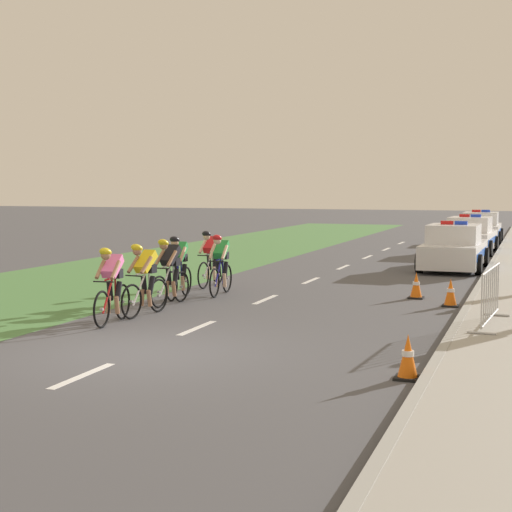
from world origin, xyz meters
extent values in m
plane|color=#4C4C51|center=(0.00, 0.00, 0.00)|extent=(160.00, 160.00, 0.00)
cube|color=#9E9E99|center=(4.70, 14.00, 0.07)|extent=(0.16, 60.00, 0.13)
cube|color=#4C7F42|center=(-6.20, 14.00, 0.00)|extent=(7.00, 60.00, 0.01)
cube|color=white|center=(0.00, -1.68, 0.00)|extent=(0.14, 1.60, 0.01)
cube|color=white|center=(0.00, 2.32, 0.00)|extent=(0.14, 1.60, 0.01)
cube|color=white|center=(0.00, 6.32, 0.00)|extent=(0.14, 1.60, 0.01)
cube|color=white|center=(0.00, 10.32, 0.00)|extent=(0.14, 1.60, 0.01)
cube|color=white|center=(0.00, 14.32, 0.00)|extent=(0.14, 1.60, 0.01)
cube|color=white|center=(0.00, 18.32, 0.00)|extent=(0.14, 1.60, 0.01)
cube|color=white|center=(0.00, 22.32, 0.00)|extent=(0.14, 1.60, 0.01)
cube|color=white|center=(0.00, 26.32, 0.00)|extent=(0.14, 1.60, 0.01)
torus|color=black|center=(-1.72, 1.71, 0.36)|extent=(0.12, 0.72, 0.72)
cylinder|color=#99999E|center=(-1.72, 1.71, 0.36)|extent=(0.07, 0.07, 0.06)
torus|color=black|center=(-1.83, 2.70, 0.36)|extent=(0.12, 0.72, 0.72)
cylinder|color=#99999E|center=(-1.83, 2.70, 0.36)|extent=(0.07, 0.07, 0.06)
cylinder|color=#B21919|center=(-1.77, 2.16, 0.90)|extent=(0.10, 0.55, 0.04)
cylinder|color=#B21919|center=(-1.75, 1.98, 0.58)|extent=(0.09, 0.48, 0.63)
cylinder|color=#B21919|center=(-1.79, 2.36, 0.60)|extent=(0.04, 0.04, 0.65)
cylinder|color=black|center=(-1.73, 1.81, 0.88)|extent=(0.42, 0.07, 0.03)
cube|color=black|center=(-1.79, 2.36, 0.94)|extent=(0.12, 0.23, 0.05)
cube|color=pink|center=(-1.78, 2.23, 1.14)|extent=(0.34, 0.58, 0.45)
cube|color=black|center=(-1.79, 2.35, 0.98)|extent=(0.30, 0.23, 0.18)
cylinder|color=black|center=(-1.69, 2.31, 0.64)|extent=(0.13, 0.23, 0.40)
cylinder|color=#9E7051|center=(-1.68, 2.23, 0.37)|extent=(0.11, 0.16, 0.36)
cylinder|color=black|center=(-1.87, 2.29, 0.64)|extent=(0.13, 0.18, 0.40)
cylinder|color=#9E7051|center=(-1.86, 2.21, 0.37)|extent=(0.10, 0.13, 0.36)
cylinder|color=#9E7051|center=(-1.59, 2.04, 1.09)|extent=(0.12, 0.41, 0.35)
cylinder|color=#9E7051|center=(-1.91, 2.00, 1.09)|extent=(0.12, 0.41, 0.35)
sphere|color=#9E7051|center=(-1.74, 1.93, 1.38)|extent=(0.19, 0.19, 0.19)
ellipsoid|color=yellow|center=(-1.74, 1.92, 1.45)|extent=(0.26, 0.34, 0.24)
torus|color=black|center=(-1.67, 2.79, 0.36)|extent=(0.12, 0.72, 0.72)
cylinder|color=#99999E|center=(-1.67, 2.79, 0.36)|extent=(0.07, 0.07, 0.06)
torus|color=black|center=(-1.56, 3.78, 0.36)|extent=(0.12, 0.72, 0.72)
cylinder|color=#99999E|center=(-1.56, 3.78, 0.36)|extent=(0.07, 0.07, 0.06)
cylinder|color=white|center=(-1.62, 3.23, 0.90)|extent=(0.10, 0.55, 0.04)
cylinder|color=white|center=(-1.64, 3.06, 0.58)|extent=(0.09, 0.48, 0.63)
cylinder|color=white|center=(-1.60, 3.43, 0.60)|extent=(0.04, 0.04, 0.65)
cylinder|color=black|center=(-1.66, 2.89, 0.88)|extent=(0.42, 0.07, 0.03)
cube|color=black|center=(-1.60, 3.43, 0.94)|extent=(0.12, 0.23, 0.05)
cube|color=yellow|center=(-1.61, 3.31, 1.14)|extent=(0.34, 0.56, 0.47)
cube|color=black|center=(-1.60, 3.42, 0.98)|extent=(0.30, 0.23, 0.18)
cylinder|color=black|center=(-1.52, 3.36, 0.64)|extent=(0.13, 0.23, 0.40)
cylinder|color=#9E7051|center=(-1.52, 3.28, 0.37)|extent=(0.11, 0.16, 0.36)
cylinder|color=black|center=(-1.69, 3.38, 0.64)|extent=(0.13, 0.18, 0.40)
cylinder|color=#9E7051|center=(-1.70, 3.30, 0.37)|extent=(0.10, 0.13, 0.36)
cylinder|color=#9E7051|center=(-1.48, 3.08, 1.09)|extent=(0.12, 0.41, 0.35)
cylinder|color=#9E7051|center=(-1.79, 3.11, 1.09)|extent=(0.12, 0.41, 0.35)
sphere|color=#9E7051|center=(-1.64, 3.01, 1.38)|extent=(0.19, 0.19, 0.19)
ellipsoid|color=yellow|center=(-1.65, 3.00, 1.45)|extent=(0.26, 0.34, 0.24)
torus|color=black|center=(-1.81, 4.30, 0.36)|extent=(0.10, 0.73, 0.72)
cylinder|color=#99999E|center=(-1.81, 4.30, 0.36)|extent=(0.06, 0.06, 0.06)
torus|color=black|center=(-1.74, 5.30, 0.36)|extent=(0.10, 0.73, 0.72)
cylinder|color=#99999E|center=(-1.74, 5.30, 0.36)|extent=(0.06, 0.06, 0.06)
cylinder|color=white|center=(-1.78, 4.75, 0.90)|extent=(0.08, 0.55, 0.04)
cylinder|color=white|center=(-1.79, 4.57, 0.58)|extent=(0.08, 0.48, 0.63)
cylinder|color=white|center=(-1.77, 4.95, 0.60)|extent=(0.04, 0.04, 0.65)
cylinder|color=black|center=(-1.81, 4.40, 0.88)|extent=(0.42, 0.06, 0.03)
cube|color=black|center=(-1.77, 4.95, 0.94)|extent=(0.12, 0.23, 0.05)
cube|color=black|center=(-1.78, 4.82, 1.14)|extent=(0.32, 0.56, 0.47)
cube|color=black|center=(-1.77, 4.94, 0.98)|extent=(0.29, 0.22, 0.18)
cylinder|color=black|center=(-1.68, 4.88, 0.64)|extent=(0.13, 0.23, 0.40)
cylinder|color=#9E7051|center=(-1.69, 4.80, 0.37)|extent=(0.10, 0.16, 0.36)
cylinder|color=black|center=(-1.86, 4.89, 0.64)|extent=(0.12, 0.18, 0.40)
cylinder|color=#9E7051|center=(-1.87, 4.81, 0.37)|extent=(0.10, 0.13, 0.36)
cylinder|color=#9E7051|center=(-1.63, 4.60, 1.09)|extent=(0.11, 0.41, 0.35)
cylinder|color=#9E7051|center=(-1.95, 4.62, 1.09)|extent=(0.11, 0.41, 0.35)
sphere|color=#9E7051|center=(-1.80, 4.52, 1.38)|extent=(0.19, 0.19, 0.19)
ellipsoid|color=yellow|center=(-1.80, 4.51, 1.45)|extent=(0.25, 0.33, 0.24)
torus|color=black|center=(-1.98, 5.29, 0.36)|extent=(0.11, 0.73, 0.72)
cylinder|color=#99999E|center=(-1.98, 5.29, 0.36)|extent=(0.07, 0.07, 0.06)
torus|color=black|center=(-2.07, 6.29, 0.36)|extent=(0.11, 0.73, 0.72)
cylinder|color=#99999E|center=(-2.07, 6.29, 0.36)|extent=(0.07, 0.07, 0.06)
cylinder|color=#1E1E99|center=(-2.02, 5.74, 0.90)|extent=(0.09, 0.55, 0.04)
cylinder|color=#1E1E99|center=(-2.01, 5.57, 0.58)|extent=(0.08, 0.48, 0.63)
cylinder|color=#1E1E99|center=(-2.04, 5.94, 0.60)|extent=(0.04, 0.04, 0.65)
cylinder|color=black|center=(-1.99, 5.39, 0.88)|extent=(0.42, 0.07, 0.03)
cube|color=black|center=(-2.04, 5.94, 0.94)|extent=(0.12, 0.23, 0.05)
cube|color=green|center=(-2.03, 5.82, 1.14)|extent=(0.33, 0.57, 0.46)
cube|color=black|center=(-2.04, 5.93, 0.98)|extent=(0.30, 0.22, 0.18)
cylinder|color=black|center=(-1.94, 5.89, 0.64)|extent=(0.13, 0.23, 0.40)
cylinder|color=tan|center=(-1.94, 5.81, 0.37)|extent=(0.10, 0.16, 0.36)
cylinder|color=black|center=(-2.12, 5.87, 0.64)|extent=(0.12, 0.18, 0.40)
cylinder|color=tan|center=(-2.12, 5.79, 0.37)|extent=(0.10, 0.13, 0.36)
cylinder|color=tan|center=(-1.85, 5.62, 1.09)|extent=(0.11, 0.41, 0.35)
cylinder|color=tan|center=(-2.17, 5.59, 1.09)|extent=(0.11, 0.41, 0.35)
sphere|color=tan|center=(-2.00, 5.52, 1.38)|extent=(0.19, 0.19, 0.19)
ellipsoid|color=black|center=(-2.00, 5.51, 1.45)|extent=(0.26, 0.33, 0.24)
torus|color=black|center=(-1.27, 6.20, 0.36)|extent=(0.10, 0.73, 0.72)
cylinder|color=#99999E|center=(-1.27, 6.20, 0.36)|extent=(0.06, 0.06, 0.06)
torus|color=black|center=(-1.34, 7.20, 0.36)|extent=(0.10, 0.73, 0.72)
cylinder|color=#99999E|center=(-1.34, 7.20, 0.36)|extent=(0.06, 0.06, 0.06)
cylinder|color=#1E1E99|center=(-1.30, 6.65, 0.90)|extent=(0.07, 0.55, 0.04)
cylinder|color=#1E1E99|center=(-1.29, 6.47, 0.58)|extent=(0.07, 0.48, 0.63)
cylinder|color=#1E1E99|center=(-1.32, 6.85, 0.60)|extent=(0.04, 0.04, 0.65)
cylinder|color=black|center=(-1.28, 6.30, 0.88)|extent=(0.42, 0.06, 0.03)
cube|color=black|center=(-1.32, 6.85, 0.94)|extent=(0.12, 0.23, 0.05)
cube|color=green|center=(-1.31, 6.72, 1.14)|extent=(0.32, 0.57, 0.45)
cube|color=black|center=(-1.32, 6.84, 0.98)|extent=(0.29, 0.22, 0.18)
cylinder|color=black|center=(-1.22, 6.79, 0.64)|extent=(0.13, 0.23, 0.40)
cylinder|color=beige|center=(-1.22, 6.72, 0.37)|extent=(0.10, 0.16, 0.36)
cylinder|color=black|center=(-1.40, 6.78, 0.64)|extent=(0.12, 0.18, 0.40)
cylinder|color=beige|center=(-1.40, 6.70, 0.37)|extent=(0.10, 0.13, 0.36)
cylinder|color=beige|center=(-1.13, 6.52, 1.09)|extent=(0.10, 0.41, 0.35)
cylinder|color=beige|center=(-1.45, 6.50, 1.09)|extent=(0.10, 0.41, 0.35)
sphere|color=beige|center=(-1.29, 6.42, 1.38)|extent=(0.19, 0.19, 0.19)
ellipsoid|color=red|center=(-1.29, 6.41, 1.45)|extent=(0.25, 0.33, 0.24)
torus|color=black|center=(-2.18, 7.59, 0.36)|extent=(0.05, 0.72, 0.72)
cylinder|color=#99999E|center=(-2.18, 7.59, 0.36)|extent=(0.06, 0.06, 0.06)
torus|color=black|center=(-2.17, 8.59, 0.36)|extent=(0.05, 0.72, 0.72)
cylinder|color=#99999E|center=(-2.17, 8.59, 0.36)|extent=(0.06, 0.06, 0.06)
cylinder|color=silver|center=(-2.17, 8.04, 0.90)|extent=(0.04, 0.55, 0.04)
cylinder|color=silver|center=(-2.18, 7.87, 0.58)|extent=(0.04, 0.48, 0.63)
cylinder|color=silver|center=(-2.17, 8.24, 0.60)|extent=(0.04, 0.04, 0.65)
cylinder|color=black|center=(-2.18, 7.69, 0.88)|extent=(0.42, 0.03, 0.03)
cube|color=black|center=(-2.17, 8.24, 0.94)|extent=(0.10, 0.22, 0.05)
cube|color=red|center=(-2.17, 8.12, 1.14)|extent=(0.28, 0.55, 0.44)
cube|color=black|center=(-2.17, 8.23, 0.98)|extent=(0.28, 0.20, 0.18)
cylinder|color=black|center=(-2.08, 8.18, 0.64)|extent=(0.11, 0.22, 0.40)
cylinder|color=beige|center=(-2.08, 8.10, 0.37)|extent=(0.09, 0.15, 0.36)
cylinder|color=black|center=(-2.26, 8.18, 0.64)|extent=(0.11, 0.17, 0.40)
cylinder|color=beige|center=(-2.26, 8.10, 0.37)|extent=(0.09, 0.12, 0.36)
cylinder|color=beige|center=(-2.02, 7.90, 1.09)|extent=(0.08, 0.40, 0.35)
cylinder|color=beige|center=(-2.34, 7.90, 1.09)|extent=(0.08, 0.40, 0.35)
sphere|color=beige|center=(-2.18, 7.82, 1.38)|extent=(0.19, 0.19, 0.19)
ellipsoid|color=black|center=(-2.18, 7.81, 1.45)|extent=(0.23, 0.32, 0.24)
cube|color=silver|center=(3.57, 14.83, 0.52)|extent=(1.83, 4.43, 0.72)
cube|color=silver|center=(3.56, 14.73, 1.18)|extent=(1.59, 2.13, 0.60)
cube|color=#283342|center=(3.58, 15.74, 1.16)|extent=(1.44, 0.10, 0.51)
cube|color=#1947B2|center=(2.68, 14.84, 0.54)|extent=(0.07, 3.74, 0.24)
cube|color=#1947B2|center=(4.45, 14.81, 0.54)|extent=(0.07, 3.74, 0.24)
cube|color=red|center=(3.34, 14.73, 1.54)|extent=(0.40, 0.19, 0.11)
cube|color=blue|center=(3.78, 14.72, 1.54)|extent=(0.40, 0.19, 0.11)
cylinder|color=black|center=(2.69, 16.21, 0.32)|extent=(0.21, 0.64, 0.64)
cylinder|color=black|center=(4.49, 16.18, 0.32)|extent=(0.21, 0.64, 0.64)
cylinder|color=black|center=(2.64, 13.48, 0.32)|extent=(0.21, 0.64, 0.64)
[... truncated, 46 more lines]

